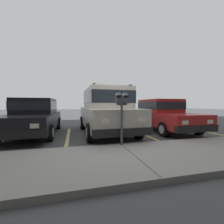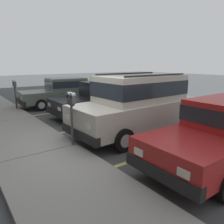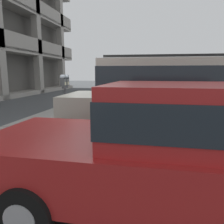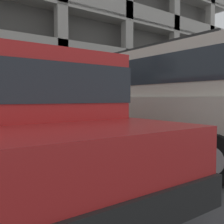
{
  "view_description": "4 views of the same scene",
  "coord_description": "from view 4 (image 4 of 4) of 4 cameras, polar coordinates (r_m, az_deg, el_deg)",
  "views": [
    {
      "loc": [
        1.32,
        4.41,
        1.27
      ],
      "look_at": [
        0.01,
        -0.72,
        1.02
      ],
      "focal_mm": 24.0,
      "sensor_mm": 36.0,
      "label": 1
    },
    {
      "loc": [
        -5.31,
        2.89,
        2.38
      ],
      "look_at": [
        0.19,
        -1.15,
        0.83
      ],
      "focal_mm": 35.0,
      "sensor_mm": 36.0,
      "label": 2
    },
    {
      "loc": [
        -5.46,
        -1.93,
        1.66
      ],
      "look_at": [
        -0.39,
        -0.98,
        0.73
      ],
      "focal_mm": 35.0,
      "sensor_mm": 36.0,
      "label": 3
    },
    {
      "loc": [
        -3.83,
        -5.36,
        1.1
      ],
      "look_at": [
        -0.3,
        -0.52,
        0.78
      ],
      "focal_mm": 40.0,
      "sensor_mm": 36.0,
      "label": 4
    }
  ],
  "objects": [
    {
      "name": "parking_garage",
      "position": [
        19.73,
        -18.43,
        21.99
      ],
      "size": [
        32.0,
        10.0,
        16.25
      ],
      "color": "#54514D",
      "rests_on": "ground_plane"
    },
    {
      "name": "parking_stall_lines",
      "position": [
        6.78,
        17.51,
        -6.36
      ],
      "size": [
        12.64,
        4.8,
        0.01
      ],
      "color": "#DBD16B",
      "rests_on": "ground_plane"
    },
    {
      "name": "silver_suv",
      "position": [
        4.97,
        13.5,
        2.86
      ],
      "size": [
        2.11,
        4.83,
        2.03
      ],
      "rotation": [
        0.0,
        0.0,
        0.03
      ],
      "color": "beige",
      "rests_on": "ground_plane"
    },
    {
      "name": "ground_plane",
      "position": [
        6.68,
        -0.55,
        -6.81
      ],
      "size": [
        80.0,
        80.0,
        0.1
      ],
      "color": "#444749"
    },
    {
      "name": "red_sedan",
      "position": [
        3.26,
        -20.13,
        -2.05
      ],
      "size": [
        1.88,
        4.5,
        1.54
      ],
      "rotation": [
        0.0,
        0.0,
        -0.01
      ],
      "color": "red",
      "rests_on": "ground_plane"
    },
    {
      "name": "parking_meter_far",
      "position": [
        11.6,
        24.32,
        3.2
      ],
      "size": [
        0.35,
        0.12,
        1.42
      ],
      "color": "#47474C",
      "rests_on": "sidewalk"
    },
    {
      "name": "sidewalk",
      "position": [
        7.75,
        -6.16,
        -4.63
      ],
      "size": [
        40.0,
        2.2,
        0.12
      ],
      "color": "gray",
      "rests_on": "ground_plane"
    },
    {
      "name": "parking_meter_near",
      "position": [
        6.87,
        -2.27,
        4.18
      ],
      "size": [
        0.35,
        0.12,
        1.49
      ],
      "color": "#47474C",
      "rests_on": "sidewalk"
    }
  ]
}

